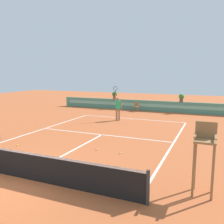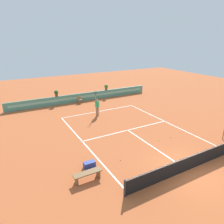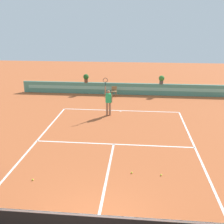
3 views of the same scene
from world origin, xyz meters
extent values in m
plane|color=#B2562D|center=(0.00, 6.00, 0.00)|extent=(60.00, 60.00, 0.00)
cube|color=white|center=(0.00, 11.89, 0.00)|extent=(8.22, 0.10, 0.01)
cube|color=white|center=(0.00, 6.40, 0.00)|extent=(8.22, 0.10, 0.01)
cube|color=white|center=(0.00, 3.20, 0.00)|extent=(0.10, 6.40, 0.01)
cube|color=white|center=(-4.11, 5.95, 0.00)|extent=(0.10, 11.89, 0.01)
cube|color=white|center=(4.11, 5.95, 0.00)|extent=(0.10, 11.89, 0.01)
cube|color=white|center=(0.00, 11.79, 0.00)|extent=(0.10, 0.20, 0.01)
cylinder|color=#333333|center=(4.41, 0.00, 0.50)|extent=(0.10, 0.10, 1.00)
cube|color=black|center=(0.00, 0.00, 0.47)|extent=(8.82, 0.02, 0.95)
cube|color=white|center=(0.00, 0.00, 0.92)|extent=(8.82, 0.03, 0.06)
cube|color=#4C8E7A|center=(0.00, 16.39, 0.50)|extent=(18.00, 0.20, 1.00)
cube|color=#7ABCA8|center=(0.00, 16.29, 0.55)|extent=(17.10, 0.01, 0.28)
cylinder|color=olive|center=(5.48, 0.94, 0.80)|extent=(0.07, 0.07, 1.60)
cylinder|color=olive|center=(5.99, 0.94, 0.80)|extent=(0.07, 0.07, 1.60)
cylinder|color=olive|center=(5.48, 1.46, 0.80)|extent=(0.07, 0.07, 1.60)
cylinder|color=olive|center=(5.99, 1.46, 0.80)|extent=(0.07, 0.07, 1.60)
cube|color=olive|center=(5.73, 1.20, 1.63)|extent=(0.60, 0.60, 0.06)
cube|color=olive|center=(5.73, 1.47, 1.90)|extent=(0.60, 0.06, 0.48)
cube|color=olive|center=(5.46, 1.20, 1.78)|extent=(0.06, 0.60, 0.04)
cube|color=olive|center=(6.00, 1.20, 1.78)|extent=(0.06, 0.60, 0.04)
cylinder|color=olive|center=(-0.98, 15.41, 0.23)|extent=(0.05, 0.05, 0.45)
cylinder|color=olive|center=(-0.63, 15.41, 0.23)|extent=(0.05, 0.05, 0.45)
cylinder|color=olive|center=(-0.98, 15.77, 0.23)|extent=(0.05, 0.05, 0.45)
cylinder|color=olive|center=(-0.63, 15.77, 0.23)|extent=(0.05, 0.05, 0.45)
cube|color=olive|center=(-0.81, 15.59, 0.47)|extent=(0.44, 0.44, 0.04)
cube|color=olive|center=(-0.81, 15.79, 0.67)|extent=(0.44, 0.04, 0.36)
cylinder|color=#9E7051|center=(-0.66, 10.85, 0.45)|extent=(0.14, 0.14, 0.90)
cylinder|color=#9E7051|center=(-0.85, 10.79, 0.45)|extent=(0.14, 0.14, 0.90)
cube|color=#28B266|center=(-0.75, 10.82, 1.20)|extent=(0.41, 0.32, 0.60)
sphere|color=#9E7051|center=(-0.75, 10.82, 1.63)|extent=(0.22, 0.22, 0.22)
cylinder|color=#9E7051|center=(-0.94, 10.76, 1.75)|extent=(0.09, 0.09, 0.55)
cylinder|color=black|center=(-0.94, 10.76, 2.17)|extent=(0.04, 0.04, 0.24)
torus|color=#262626|center=(-0.94, 10.76, 2.43)|extent=(0.30, 0.12, 0.31)
cylinder|color=#9E7051|center=(-0.54, 10.89, 1.15)|extent=(0.09, 0.09, 0.50)
sphere|color=#CCE033|center=(2.21, 3.66, 0.03)|extent=(0.07, 0.07, 0.07)
sphere|color=#CCE033|center=(-2.92, 2.82, 0.03)|extent=(0.07, 0.07, 0.07)
sphere|color=#CCE033|center=(1.00, 3.71, 0.03)|extent=(0.07, 0.07, 0.07)
cylinder|color=brown|center=(-3.32, 16.39, 1.14)|extent=(0.32, 0.32, 0.28)
sphere|color=#235B23|center=(-3.32, 16.39, 1.48)|extent=(0.48, 0.48, 0.48)
cylinder|color=#514C47|center=(3.17, 16.39, 1.14)|extent=(0.32, 0.32, 0.28)
sphere|color=#387F33|center=(3.17, 16.39, 1.48)|extent=(0.48, 0.48, 0.48)
camera|label=1|loc=(5.90, -5.96, 3.52)|focal=38.76mm
camera|label=2|loc=(-8.85, -6.70, 7.30)|focal=32.72mm
camera|label=3|loc=(1.09, -5.84, 5.97)|focal=42.06mm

